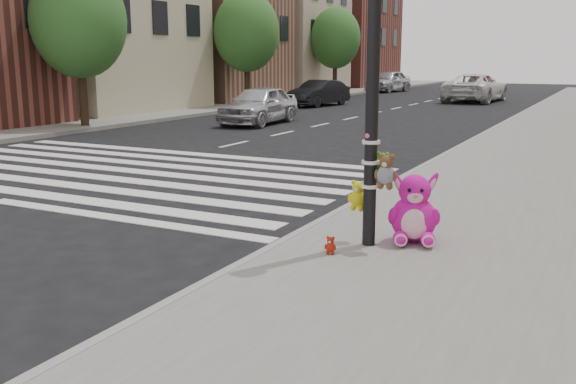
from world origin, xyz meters
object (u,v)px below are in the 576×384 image
Objects in this scene: car_white_near at (475,88)px; car_dark_far at (319,93)px; car_silver_far at (259,105)px; signal_pole at (373,114)px; pink_bunny at (414,213)px; red_teddy at (330,245)px.

car_dark_far is at bearing 50.71° from car_white_near.
car_white_near reaches higher than car_silver_far.
car_dark_far is 0.72× the size of car_white_near.
signal_pole reaches higher than pink_bunny.
car_silver_far is (-9.35, 13.54, -1.06)m from signal_pole.
pink_bunny is at bearing -56.71° from car_silver_far.
car_white_near is (-4.37, 30.43, 0.53)m from red_teddy.
signal_pole is at bearing -58.71° from car_silver_far.
car_white_near reaches higher than car_dark_far.
red_teddy is (-0.28, -0.60, -1.53)m from signal_pole.
car_dark_far is (-1.78, 9.32, -0.06)m from car_silver_far.
signal_pole is at bearing 102.52° from car_white_near.
pink_bunny is 29.90m from car_white_near.
pink_bunny is at bearing -54.08° from car_dark_far.
signal_pole reaches higher than car_dark_far.
car_silver_far reaches higher than car_dark_far.
car_white_near reaches higher than red_teddy.
pink_bunny is 1.24m from red_teddy.
car_silver_far is at bearing -70.50° from car_dark_far.
signal_pole reaches higher than car_white_near.
red_teddy is at bearing -56.49° from car_dark_far.
car_white_near is (-5.10, 29.46, 0.26)m from pink_bunny.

